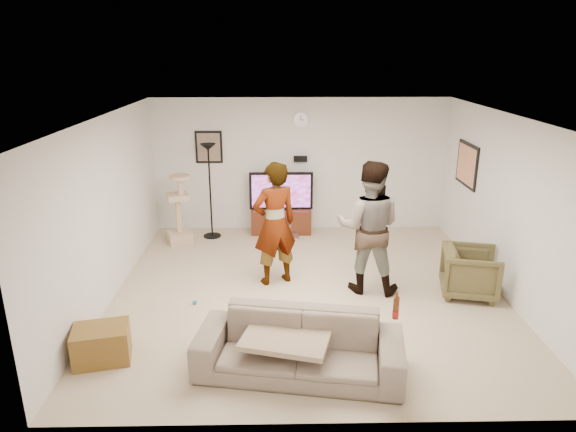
{
  "coord_description": "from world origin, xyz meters",
  "views": [
    {
      "loc": [
        -0.41,
        -6.67,
        3.34
      ],
      "look_at": [
        -0.28,
        0.2,
        1.08
      ],
      "focal_mm": 31.82,
      "sensor_mm": 36.0,
      "label": 1
    }
  ],
  "objects_px": {
    "person_right": "(369,227)",
    "cat_tree": "(178,209)",
    "person_left": "(275,224)",
    "tv": "(281,191)",
    "side_table": "(102,344)",
    "floor_lamp": "(210,192)",
    "sofa": "(299,346)",
    "tv_stand": "(281,220)",
    "beer_bottle": "(396,308)",
    "armchair": "(470,272)"
  },
  "relations": [
    {
      "from": "person_right",
      "to": "cat_tree",
      "type": "bearing_deg",
      "value": -19.71
    },
    {
      "from": "cat_tree",
      "to": "person_left",
      "type": "height_order",
      "value": "person_left"
    },
    {
      "from": "cat_tree",
      "to": "person_left",
      "type": "distance_m",
      "value": 2.43
    },
    {
      "from": "cat_tree",
      "to": "person_right",
      "type": "height_order",
      "value": "person_right"
    },
    {
      "from": "tv",
      "to": "person_right",
      "type": "distance_m",
      "value": 2.74
    },
    {
      "from": "person_left",
      "to": "side_table",
      "type": "height_order",
      "value": "person_left"
    },
    {
      "from": "floor_lamp",
      "to": "sofa",
      "type": "height_order",
      "value": "floor_lamp"
    },
    {
      "from": "cat_tree",
      "to": "side_table",
      "type": "xyz_separation_m",
      "value": [
        -0.2,
        -3.67,
        -0.43
      ]
    },
    {
      "from": "person_left",
      "to": "cat_tree",
      "type": "bearing_deg",
      "value": -68.28
    },
    {
      "from": "tv_stand",
      "to": "beer_bottle",
      "type": "bearing_deg",
      "value": -75.24
    },
    {
      "from": "tv",
      "to": "armchair",
      "type": "xyz_separation_m",
      "value": [
        2.64,
        -2.66,
        -0.47
      ]
    },
    {
      "from": "sofa",
      "to": "armchair",
      "type": "relative_size",
      "value": 2.9
    },
    {
      "from": "person_right",
      "to": "side_table",
      "type": "xyz_separation_m",
      "value": [
        -3.25,
        -1.72,
        -0.75
      ]
    },
    {
      "from": "person_right",
      "to": "sofa",
      "type": "distance_m",
      "value": 2.34
    },
    {
      "from": "floor_lamp",
      "to": "side_table",
      "type": "distance_m",
      "value": 4.08
    },
    {
      "from": "tv_stand",
      "to": "tv",
      "type": "height_order",
      "value": "tv"
    },
    {
      "from": "beer_bottle",
      "to": "armchair",
      "type": "relative_size",
      "value": 0.33
    },
    {
      "from": "tv",
      "to": "floor_lamp",
      "type": "height_order",
      "value": "floor_lamp"
    },
    {
      "from": "tv",
      "to": "person_left",
      "type": "distance_m",
      "value": 2.19
    },
    {
      "from": "tv_stand",
      "to": "floor_lamp",
      "type": "xyz_separation_m",
      "value": [
        -1.29,
        -0.22,
        0.63
      ]
    },
    {
      "from": "tv",
      "to": "cat_tree",
      "type": "xyz_separation_m",
      "value": [
        -1.84,
        -0.5,
        -0.19
      ]
    },
    {
      "from": "floor_lamp",
      "to": "person_right",
      "type": "relative_size",
      "value": 0.91
    },
    {
      "from": "side_table",
      "to": "tv",
      "type": "bearing_deg",
      "value": 63.99
    },
    {
      "from": "cat_tree",
      "to": "beer_bottle",
      "type": "relative_size",
      "value": 5.05
    },
    {
      "from": "beer_bottle",
      "to": "person_left",
      "type": "bearing_deg",
      "value": 119.5
    },
    {
      "from": "tv_stand",
      "to": "armchair",
      "type": "xyz_separation_m",
      "value": [
        2.64,
        -2.66,
        0.11
      ]
    },
    {
      "from": "sofa",
      "to": "side_table",
      "type": "relative_size",
      "value": 3.65
    },
    {
      "from": "floor_lamp",
      "to": "tv_stand",
      "type": "bearing_deg",
      "value": 9.69
    },
    {
      "from": "beer_bottle",
      "to": "side_table",
      "type": "bearing_deg",
      "value": 175.21
    },
    {
      "from": "tv",
      "to": "side_table",
      "type": "bearing_deg",
      "value": -116.01
    },
    {
      "from": "tv_stand",
      "to": "side_table",
      "type": "relative_size",
      "value": 1.86
    },
    {
      "from": "tv_stand",
      "to": "armchair",
      "type": "relative_size",
      "value": 1.48
    },
    {
      "from": "tv",
      "to": "sofa",
      "type": "height_order",
      "value": "tv"
    },
    {
      "from": "floor_lamp",
      "to": "person_right",
      "type": "bearing_deg",
      "value": -41.74
    },
    {
      "from": "tv",
      "to": "cat_tree",
      "type": "relative_size",
      "value": 0.94
    },
    {
      "from": "tv",
      "to": "armchair",
      "type": "relative_size",
      "value": 1.56
    },
    {
      "from": "person_left",
      "to": "armchair",
      "type": "relative_size",
      "value": 2.43
    },
    {
      "from": "armchair",
      "to": "side_table",
      "type": "height_order",
      "value": "armchair"
    },
    {
      "from": "tv_stand",
      "to": "side_table",
      "type": "height_order",
      "value": "tv_stand"
    },
    {
      "from": "person_left",
      "to": "person_right",
      "type": "xyz_separation_m",
      "value": [
        1.32,
        -0.27,
        0.03
      ]
    },
    {
      "from": "person_left",
      "to": "armchair",
      "type": "xyz_separation_m",
      "value": [
        2.75,
        -0.47,
        -0.58
      ]
    },
    {
      "from": "beer_bottle",
      "to": "armchair",
      "type": "xyz_separation_m",
      "value": [
        1.47,
        1.79,
        -0.42
      ]
    },
    {
      "from": "person_right",
      "to": "sofa",
      "type": "relative_size",
      "value": 0.87
    },
    {
      "from": "tv",
      "to": "tv_stand",
      "type": "bearing_deg",
      "value": 0.0
    },
    {
      "from": "sofa",
      "to": "side_table",
      "type": "bearing_deg",
      "value": -177.47
    },
    {
      "from": "tv",
      "to": "sofa",
      "type": "relative_size",
      "value": 0.54
    },
    {
      "from": "tv",
      "to": "side_table",
      "type": "height_order",
      "value": "tv"
    },
    {
      "from": "floor_lamp",
      "to": "person_left",
      "type": "distance_m",
      "value": 2.29
    },
    {
      "from": "person_right",
      "to": "tv",
      "type": "bearing_deg",
      "value": -50.77
    },
    {
      "from": "cat_tree",
      "to": "beer_bottle",
      "type": "bearing_deg",
      "value": -52.64
    }
  ]
}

